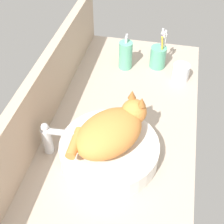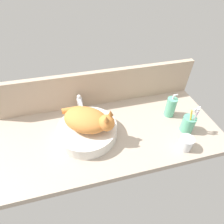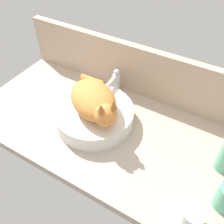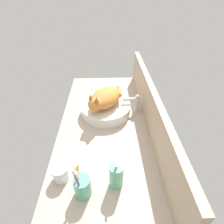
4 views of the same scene
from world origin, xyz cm
name	(u,v)px [view 4 (image 4 of 4)]	position (x,y,z in cm)	size (l,w,h in cm)	color
ground_plane	(106,127)	(0.00, 0.00, -2.00)	(132.66, 59.16, 4.00)	#B2A08E
backsplash_panel	(151,108)	(0.00, 27.78, 12.32)	(132.66, 3.60, 24.63)	tan
sink_basin	(106,109)	(-12.38, 0.21, 3.64)	(33.82, 33.82, 7.29)	silver
cat	(105,98)	(-11.20, -0.48, 13.05)	(30.23, 28.03, 14.00)	orange
faucet	(135,103)	(-13.80, 20.49, 7.30)	(3.60, 11.85, 13.60)	silver
soap_dispenser	(116,176)	(41.48, 4.36, 6.70)	(6.26, 6.26, 16.50)	#60B793
toothbrush_cup	(82,186)	(45.27, -10.39, 5.55)	(7.36, 7.36, 18.71)	#5BB28E
water_glass	(61,174)	(37.49, -21.40, 3.40)	(7.46, 7.46, 7.56)	white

